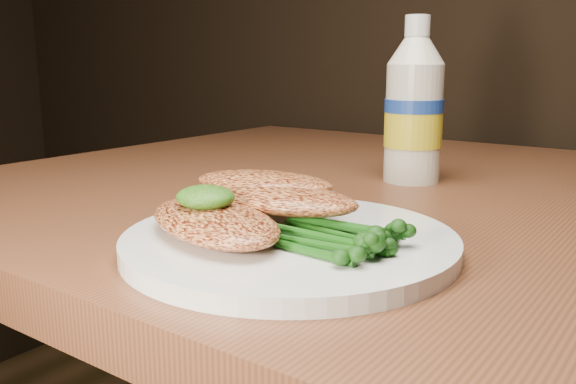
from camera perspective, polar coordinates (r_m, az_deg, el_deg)
The scene contains 7 objects.
plate at distance 0.44m, azimuth 0.17°, elevation -4.70°, with size 0.24×0.24×0.01m, color white.
chicken_front at distance 0.44m, azimuth -6.95°, elevation -2.73°, with size 0.14×0.07×0.02m, color #DA8145.
chicken_mid at distance 0.47m, azimuth -1.03°, elevation -0.57°, with size 0.14×0.07×0.02m, color #DA8145.
chicken_back at distance 0.49m, azimuth -2.30°, elevation 0.86°, with size 0.12×0.06×0.02m, color #DA8145.
pesto_front at distance 0.44m, azimuth -7.75°, elevation -0.48°, with size 0.04×0.04×0.02m, color #0C3908.
broccolini_bundle at distance 0.41m, azimuth 3.88°, elevation -3.76°, with size 0.12×0.09×0.02m, color #164C10, non-canonical shape.
mayo_bottle at distance 0.69m, azimuth 11.75°, elevation 8.41°, with size 0.06×0.06×0.18m, color beige, non-canonical shape.
Camera 1 is at (0.16, 0.45, 0.89)m, focal length 37.92 mm.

